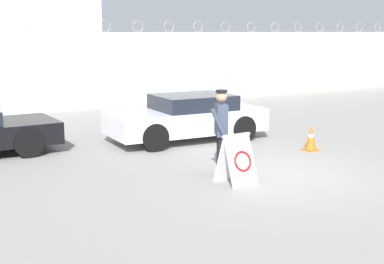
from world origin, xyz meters
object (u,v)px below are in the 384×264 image
object	(u,v)px
security_guard	(221,128)
traffic_cone_near	(311,138)
parked_car_rear_sedan	(187,117)
barricade_sign	(237,160)

from	to	relation	value
security_guard	traffic_cone_near	bearing A→B (deg)	128.21
traffic_cone_near	parked_car_rear_sedan	xyz separation A→B (m)	(-2.00, 2.72, 0.32)
barricade_sign	security_guard	distance (m)	0.90
traffic_cone_near	parked_car_rear_sedan	size ratio (longest dim) A/B	0.15
traffic_cone_near	security_guard	bearing A→B (deg)	-166.65
barricade_sign	security_guard	size ratio (longest dim) A/B	0.56
traffic_cone_near	barricade_sign	bearing A→B (deg)	-155.95
parked_car_rear_sedan	security_guard	bearing A→B (deg)	73.36
barricade_sign	parked_car_rear_sedan	xyz separation A→B (m)	(1.38, 4.23, 0.15)
barricade_sign	security_guard	xyz separation A→B (m)	(0.11, 0.73, 0.51)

